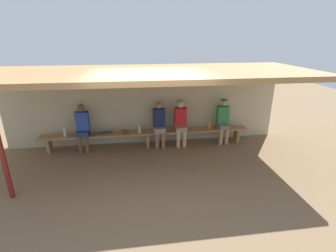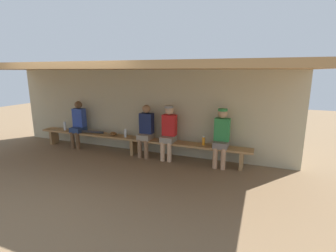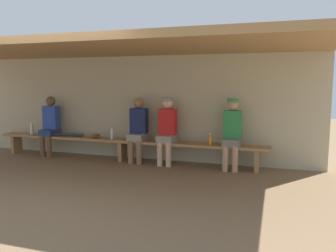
# 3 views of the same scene
# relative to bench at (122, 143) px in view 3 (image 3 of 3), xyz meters

# --- Properties ---
(ground_plane) EXTENTS (24.00, 24.00, 0.00)m
(ground_plane) POSITION_rel_bench_xyz_m (0.00, -1.55, -0.39)
(ground_plane) COLOR brown
(back_wall) EXTENTS (8.00, 0.20, 2.20)m
(back_wall) POSITION_rel_bench_xyz_m (0.00, 0.45, 0.71)
(back_wall) COLOR #B7AD8C
(back_wall) RESTS_ON ground
(dugout_roof) EXTENTS (8.00, 2.80, 0.12)m
(dugout_roof) POSITION_rel_bench_xyz_m (0.00, -0.85, 1.87)
(dugout_roof) COLOR #9E7547
(dugout_roof) RESTS_ON back_wall
(bench) EXTENTS (6.00, 0.36, 0.46)m
(bench) POSITION_rel_bench_xyz_m (0.00, 0.00, 0.00)
(bench) COLOR #9E7547
(bench) RESTS_ON ground
(player_rightmost) EXTENTS (0.34, 0.42, 1.34)m
(player_rightmost) POSITION_rel_bench_xyz_m (2.28, 0.00, 0.36)
(player_rightmost) COLOR slate
(player_rightmost) RESTS_ON ground
(player_shirtless_tan) EXTENTS (0.34, 0.42, 1.34)m
(player_shirtless_tan) POSITION_rel_bench_xyz_m (0.99, 0.00, 0.36)
(player_shirtless_tan) COLOR gray
(player_shirtless_tan) RESTS_ON ground
(player_in_red) EXTENTS (0.34, 0.42, 1.34)m
(player_in_red) POSITION_rel_bench_xyz_m (-1.79, 0.00, 0.34)
(player_in_red) COLOR navy
(player_in_red) RESTS_ON ground
(player_near_post) EXTENTS (0.34, 0.42, 1.34)m
(player_near_post) POSITION_rel_bench_xyz_m (0.36, 0.00, 0.34)
(player_near_post) COLOR gray
(player_near_post) RESTS_ON ground
(water_bottle_green) EXTENTS (0.07, 0.07, 0.22)m
(water_bottle_green) POSITION_rel_bench_xyz_m (-0.22, -0.04, 0.18)
(water_bottle_green) COLOR silver
(water_bottle_green) RESTS_ON bench
(water_bottle_orange) EXTENTS (0.07, 0.07, 0.22)m
(water_bottle_orange) POSITION_rel_bench_xyz_m (1.87, 0.00, 0.18)
(water_bottle_orange) COLOR orange
(water_bottle_orange) RESTS_ON bench
(water_bottle_clear) EXTENTS (0.07, 0.07, 0.26)m
(water_bottle_clear) POSITION_rel_bench_xyz_m (-2.28, -0.01, 0.20)
(water_bottle_clear) COLOR silver
(water_bottle_clear) RESTS_ON bench
(baseball_glove_dark_brown) EXTENTS (0.29, 0.29, 0.09)m
(baseball_glove_dark_brown) POSITION_rel_bench_xyz_m (-0.62, 0.00, 0.12)
(baseball_glove_dark_brown) COLOR brown
(baseball_glove_dark_brown) RESTS_ON bench
(baseball_bat) EXTENTS (0.75, 0.18, 0.07)m
(baseball_bat) POSITION_rel_bench_xyz_m (-1.36, -0.00, 0.11)
(baseball_bat) COLOR #333338
(baseball_bat) RESTS_ON bench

